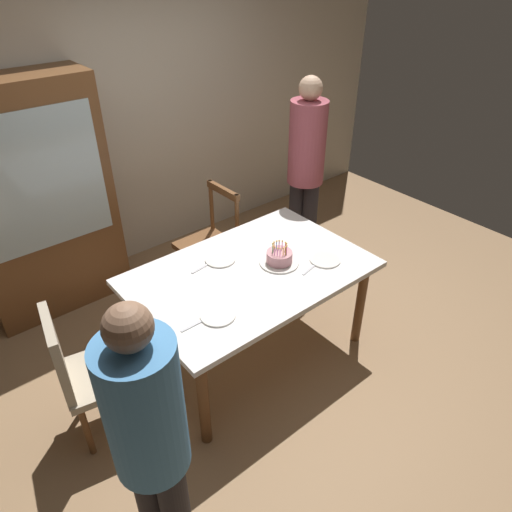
# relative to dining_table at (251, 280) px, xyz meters

# --- Properties ---
(ground) EXTENTS (6.40, 6.40, 0.00)m
(ground) POSITION_rel_dining_table_xyz_m (0.00, 0.00, -0.67)
(ground) COLOR #93704C
(back_wall) EXTENTS (6.40, 0.10, 2.60)m
(back_wall) POSITION_rel_dining_table_xyz_m (0.00, 1.85, 0.63)
(back_wall) COLOR beige
(back_wall) RESTS_ON ground
(dining_table) EXTENTS (1.64, 1.07, 0.76)m
(dining_table) POSITION_rel_dining_table_xyz_m (0.00, 0.00, 0.00)
(dining_table) COLOR white
(dining_table) RESTS_ON ground
(birthday_cake) EXTENTS (0.28, 0.28, 0.16)m
(birthday_cake) POSITION_rel_dining_table_xyz_m (0.22, -0.06, 0.13)
(birthday_cake) COLOR silver
(birthday_cake) RESTS_ON dining_table
(plate_near_celebrant) EXTENTS (0.22, 0.22, 0.01)m
(plate_near_celebrant) POSITION_rel_dining_table_xyz_m (-0.45, -0.24, 0.09)
(plate_near_celebrant) COLOR white
(plate_near_celebrant) RESTS_ON dining_table
(plate_far_side) EXTENTS (0.22, 0.22, 0.01)m
(plate_far_side) POSITION_rel_dining_table_xyz_m (-0.08, 0.24, 0.09)
(plate_far_side) COLOR white
(plate_far_side) RESTS_ON dining_table
(plate_near_guest) EXTENTS (0.22, 0.22, 0.01)m
(plate_near_guest) POSITION_rel_dining_table_xyz_m (0.49, -0.24, 0.09)
(plate_near_guest) COLOR white
(plate_near_guest) RESTS_ON dining_table
(fork_near_celebrant) EXTENTS (0.18, 0.02, 0.01)m
(fork_near_celebrant) POSITION_rel_dining_table_xyz_m (-0.61, -0.22, 0.09)
(fork_near_celebrant) COLOR silver
(fork_near_celebrant) RESTS_ON dining_table
(fork_far_side) EXTENTS (0.18, 0.04, 0.01)m
(fork_far_side) POSITION_rel_dining_table_xyz_m (-0.24, 0.24, 0.09)
(fork_far_side) COLOR silver
(fork_far_side) RESTS_ON dining_table
(fork_near_guest) EXTENTS (0.18, 0.05, 0.01)m
(fork_near_guest) POSITION_rel_dining_table_xyz_m (0.33, -0.25, 0.09)
(fork_near_guest) COLOR silver
(fork_near_guest) RESTS_ON dining_table
(chair_spindle_back) EXTENTS (0.45, 0.45, 0.95)m
(chair_spindle_back) POSITION_rel_dining_table_xyz_m (0.23, 0.86, -0.22)
(chair_spindle_back) COLOR brown
(chair_spindle_back) RESTS_ON ground
(chair_upholstered) EXTENTS (0.52, 0.51, 0.95)m
(chair_upholstered) POSITION_rel_dining_table_xyz_m (-1.21, 0.09, -0.14)
(chair_upholstered) COLOR tan
(chair_upholstered) RESTS_ON ground
(person_celebrant) EXTENTS (0.32, 0.32, 1.65)m
(person_celebrant) POSITION_rel_dining_table_xyz_m (-1.23, -0.86, 0.27)
(person_celebrant) COLOR #262328
(person_celebrant) RESTS_ON ground
(person_guest) EXTENTS (0.32, 0.32, 1.77)m
(person_guest) POSITION_rel_dining_table_xyz_m (1.16, 0.65, 0.34)
(person_guest) COLOR #262328
(person_guest) RESTS_ON ground
(china_cabinet) EXTENTS (1.10, 0.45, 1.90)m
(china_cabinet) POSITION_rel_dining_table_xyz_m (-0.87, 1.56, 0.28)
(china_cabinet) COLOR brown
(china_cabinet) RESTS_ON ground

